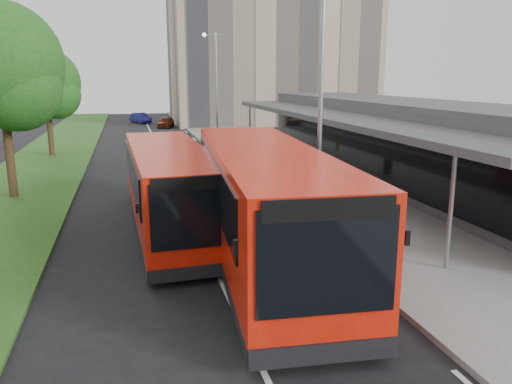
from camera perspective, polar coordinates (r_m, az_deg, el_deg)
The scene contains 17 objects.
ground at distance 14.89m, azimuth -5.48°, elevation -7.13°, with size 120.00×120.00×0.00m, color black.
pavement at distance 35.14m, azimuth -0.94°, elevation 4.78°, with size 5.00×80.00×0.15m, color slate.
grass_verge at distance 34.55m, azimuth -22.45°, elevation 3.61°, with size 5.00×80.00×0.10m, color #214C18.
lane_centre_line at distance 29.35m, azimuth -10.11°, elevation 2.80°, with size 0.12×70.00×0.01m, color silver.
kerb_dashes at distance 33.65m, azimuth -5.03°, elevation 4.24°, with size 0.12×56.00×0.01m.
office_block at distance 58.23m, azimuth 1.74°, elevation 16.85°, with size 22.00×12.00×18.00m, color tan.
station_building at distance 25.56m, azimuth 16.24°, elevation 5.60°, with size 7.70×26.00×4.00m.
tree_mid at distance 23.40m, azimuth -27.19°, elevation 12.04°, with size 5.09×5.09×8.18m.
tree_far at distance 35.23m, azimuth -22.88°, elevation 10.98°, with size 4.35×4.35×6.92m.
lamp_post_near at distance 17.00m, azimuth 7.17°, elevation 11.59°, with size 1.44×0.28×8.00m.
lamp_post_far at distance 36.36m, azimuth -4.68°, elevation 12.36°, with size 1.44×0.28×8.00m.
bus_main at distance 13.84m, azimuth 0.94°, elevation -1.42°, with size 3.80×11.62×3.24m.
bus_second at distance 17.03m, azimuth -9.81°, elevation 0.41°, with size 2.91×10.09×2.83m.
litter_bin at distance 24.92m, azimuth 4.62°, elevation 2.41°, with size 0.43×0.43×0.78m, color #3D2219.
bollard at distance 32.72m, azimuth -1.60°, elevation 5.29°, with size 0.18×0.18×1.13m, color yellow.
car_near at distance 52.83m, azimuth -10.27°, elevation 7.88°, with size 1.34×3.33×1.13m, color #591A0C.
car_far at distance 58.53m, azimuth -13.08°, elevation 8.24°, with size 1.21×3.47×1.14m, color navy.
Camera 1 is at (-2.10, -13.82, 5.11)m, focal length 35.00 mm.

